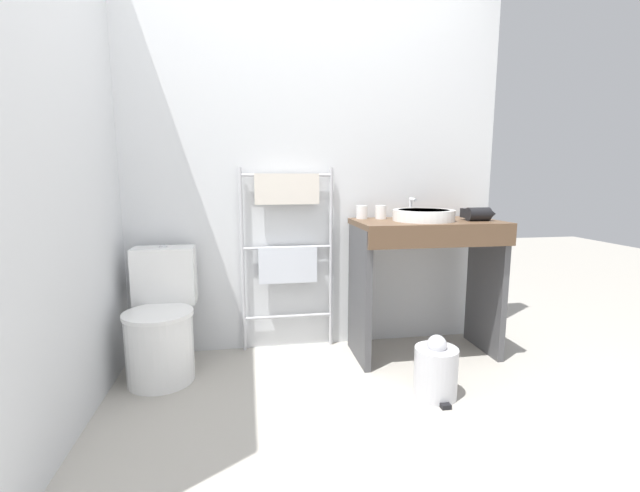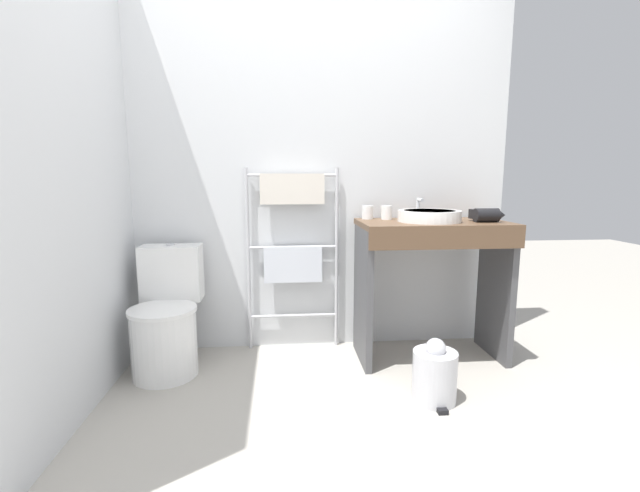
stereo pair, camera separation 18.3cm
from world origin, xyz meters
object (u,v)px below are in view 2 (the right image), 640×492
Objects in this scene: toilet at (167,321)px; cup_near_edge at (387,213)px; cup_near_wall at (368,212)px; hair_dryer at (487,215)px; sink_basin at (429,216)px; towel_radiator at (293,236)px; trash_bin at (435,374)px.

toilet is 8.41× the size of cup_near_edge.
cup_near_wall is 0.73m from hair_dryer.
cup_near_edge reaches higher than sink_basin.
towel_radiator reaches higher than sink_basin.
toilet is 1.42m from cup_near_wall.
towel_radiator is 13.71× the size of cup_near_edge.
sink_basin is 0.40m from cup_near_wall.
toilet is at bearing 179.22° from hair_dryer.
sink_basin is 1.13× the size of trash_bin.
cup_near_wall reaches higher than toilet.
toilet is at bearing -179.20° from sink_basin.
towel_radiator is (0.77, 0.28, 0.46)m from toilet.
toilet is 3.92× the size of hair_dryer.
cup_near_wall is 0.45× the size of hair_dryer.
toilet is at bearing 161.13° from trash_bin.
cup_near_wall is (-0.34, 0.20, 0.01)m from sink_basin.
cup_near_wall is at bearing 9.99° from toilet.
toilet is 1.52m from cup_near_edge.
towel_radiator reaches higher than cup_near_wall.
hair_dryer is at bearing -0.78° from toilet.
hair_dryer is at bearing -20.27° from cup_near_edge.
cup_near_edge is 0.47× the size of hair_dryer.
cup_near_wall is 0.12m from cup_near_edge.
trash_bin is at bearing -103.31° from sink_basin.
hair_dryer is 0.56× the size of trash_bin.
cup_near_edge is 0.61m from hair_dryer.
cup_near_wall reaches higher than hair_dryer.
toilet is 1.95× the size of sink_basin.
cup_near_edge is at bearing 159.73° from hair_dryer.
cup_near_edge is 0.26× the size of trash_bin.
cup_near_wall reaches higher than trash_bin.
towel_radiator is at bearing 163.09° from sink_basin.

